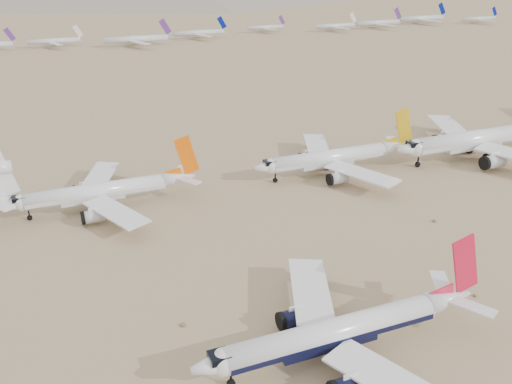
% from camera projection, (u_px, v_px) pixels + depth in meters
% --- Properties ---
extents(ground, '(7000.00, 7000.00, 0.00)m').
position_uv_depth(ground, '(372.00, 331.00, 100.41)').
color(ground, olive).
rests_on(ground, ground).
extents(main_airliner, '(50.28, 49.11, 17.74)m').
position_uv_depth(main_airliner, '(345.00, 330.00, 93.01)').
color(main_airliner, white).
rests_on(main_airliner, ground).
extents(row2_navy_widebody, '(61.11, 59.76, 21.74)m').
position_uv_depth(row2_navy_widebody, '(482.00, 139.00, 180.31)').
color(row2_navy_widebody, white).
rests_on(row2_navy_widebody, ground).
extents(row2_gold_tail, '(49.73, 48.63, 17.71)m').
position_uv_depth(row2_gold_tail, '(336.00, 157.00, 167.92)').
color(row2_gold_tail, white).
rests_on(row2_gold_tail, ground).
extents(row2_orange_tail, '(47.24, 46.22, 16.85)m').
position_uv_depth(row2_orange_tail, '(104.00, 191.00, 145.48)').
color(row2_orange_tail, white).
rests_on(row2_orange_tail, ground).
extents(distant_storage_row, '(620.41, 63.45, 15.79)m').
position_uv_depth(distant_storage_row, '(137.00, 37.00, 386.90)').
color(distant_storage_row, silver).
rests_on(distant_storage_row, ground).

